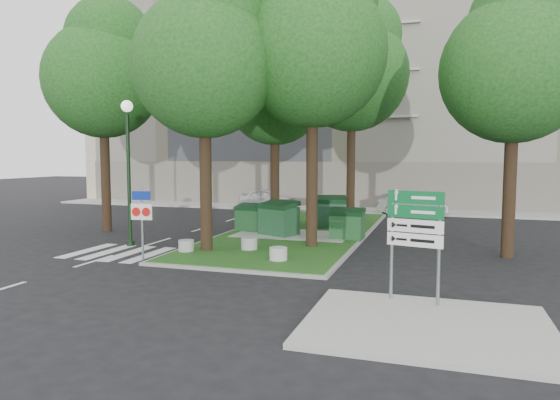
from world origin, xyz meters
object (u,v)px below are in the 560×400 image
at_px(bollard_right, 278,254).
at_px(street_lamp, 128,155).
at_px(tree_median_near_left, 207,52).
at_px(dumpster_b, 279,218).
at_px(tree_median_far, 354,64).
at_px(bollard_left, 186,245).
at_px(car_white, 267,197).
at_px(litter_bin, 337,224).
at_px(tree_median_mid, 277,85).
at_px(tree_median_near_right, 315,38).
at_px(car_silver, 412,204).
at_px(tree_street_right, 517,56).
at_px(bollard_mid, 249,243).
at_px(traffic_sign_pole, 142,213).
at_px(tree_street_left, 105,69).
at_px(directional_sign, 415,229).
at_px(dumpster_d, 347,224).
at_px(dumpster_a, 251,218).
at_px(dumpster_c, 329,212).

xyz_separation_m(bollard_right, street_lamp, (-6.67, 1.34, 3.29)).
bearing_deg(tree_median_near_left, dumpster_b, 72.09).
bearing_deg(tree_median_far, tree_median_near_left, -111.28).
height_order(bollard_left, car_white, car_white).
bearing_deg(street_lamp, tree_median_near_left, -5.63).
bearing_deg(car_white, litter_bin, -151.80).
bearing_deg(tree_median_mid, street_lamp, -124.15).
distance_m(tree_median_near_right, car_silver, 14.72).
xyz_separation_m(tree_street_right, dumpster_b, (-9.15, 1.67, -6.14)).
height_order(bollard_mid, litter_bin, litter_bin).
bearing_deg(dumpster_b, traffic_sign_pole, -91.91).
distance_m(tree_median_far, bollard_left, 13.54).
xyz_separation_m(tree_median_mid, traffic_sign_pole, (-2.15, -8.34, -5.35)).
relative_size(tree_median_near_right, car_white, 3.00).
distance_m(tree_median_near_left, bollard_mid, 7.13).
xyz_separation_m(tree_median_near_left, tree_street_left, (-7.00, 3.50, 0.33)).
distance_m(litter_bin, directional_sign, 11.55).
bearing_deg(bollard_right, dumpster_d, 74.54).
height_order(dumpster_d, litter_bin, dumpster_d).
relative_size(tree_street_right, dumpster_a, 6.96).
bearing_deg(traffic_sign_pole, dumpster_d, 36.46).
relative_size(bollard_right, street_lamp, 0.10).
distance_m(tree_street_left, bollard_mid, 11.51).
distance_m(tree_median_near_right, tree_median_far, 7.51).
distance_m(dumpster_c, directional_sign, 12.68).
bearing_deg(tree_median_mid, bollard_mid, -81.65).
xyz_separation_m(tree_street_right, bollard_mid, (-9.12, -1.97, -6.65)).
relative_size(tree_median_mid, street_lamp, 1.73).
bearing_deg(car_silver, tree_median_far, 148.42).
xyz_separation_m(tree_median_near_left, litter_bin, (3.55, 6.17, -6.88)).
bearing_deg(dumpster_b, car_silver, 87.78).
bearing_deg(tree_median_mid, dumpster_d, -31.62).
distance_m(tree_street_left, car_white, 15.51).
relative_size(bollard_left, car_silver, 0.14).
bearing_deg(traffic_sign_pole, bollard_mid, 30.15).
relative_size(dumpster_a, street_lamp, 0.25).
relative_size(tree_median_near_left, bollard_left, 18.70).
bearing_deg(litter_bin, street_lamp, -141.16).
xyz_separation_m(tree_median_far, dumpster_a, (-3.95, -4.53, -7.59)).
bearing_deg(directional_sign, dumpster_b, 138.33).
height_order(tree_median_near_right, car_white, tree_median_near_right).
height_order(bollard_right, bollard_mid, bollard_mid).
bearing_deg(tree_median_near_right, tree_street_left, 171.87).
height_order(tree_street_left, dumpster_c, tree_street_left).
xyz_separation_m(dumpster_a, car_silver, (6.78, 9.44, -0.05)).
distance_m(tree_street_right, car_silver, 14.05).
distance_m(tree_median_near_left, dumpster_d, 8.91).
distance_m(car_white, car_silver, 10.55).
relative_size(tree_street_right, directional_sign, 3.81).
relative_size(dumpster_c, bollard_left, 3.32).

